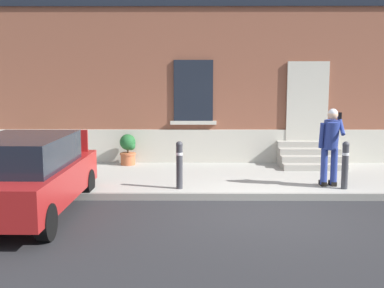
{
  "coord_description": "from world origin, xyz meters",
  "views": [
    {
      "loc": [
        -1.28,
        -8.81,
        2.54
      ],
      "look_at": [
        -1.35,
        1.6,
        1.1
      ],
      "focal_mm": 44.45,
      "sensor_mm": 36.0,
      "label": 1
    }
  ],
  "objects_px": {
    "person_on_phone": "(331,142)",
    "bollard_far_left": "(179,163)",
    "planter_cream": "(39,149)",
    "hatchback_car_red": "(26,174)",
    "bollard_near_person": "(345,163)",
    "planter_terracotta": "(128,149)"
  },
  "relations": [
    {
      "from": "person_on_phone",
      "to": "bollard_far_left",
      "type": "bearing_deg",
      "value": -174.82
    },
    {
      "from": "person_on_phone",
      "to": "planter_cream",
      "type": "xyz_separation_m",
      "value": [
        -7.32,
        2.6,
        -0.54
      ]
    },
    {
      "from": "hatchback_car_red",
      "to": "bollard_near_person",
      "type": "relative_size",
      "value": 3.9
    },
    {
      "from": "person_on_phone",
      "to": "planter_cream",
      "type": "distance_m",
      "value": 7.79
    },
    {
      "from": "bollard_far_left",
      "to": "person_on_phone",
      "type": "bearing_deg",
      "value": 3.79
    },
    {
      "from": "hatchback_car_red",
      "to": "bollard_near_person",
      "type": "xyz_separation_m",
      "value": [
        6.38,
        1.58,
        -0.08
      ]
    },
    {
      "from": "bollard_near_person",
      "to": "planter_cream",
      "type": "bearing_deg",
      "value": 159.62
    },
    {
      "from": "hatchback_car_red",
      "to": "person_on_phone",
      "type": "height_order",
      "value": "person_on_phone"
    },
    {
      "from": "person_on_phone",
      "to": "planter_cream",
      "type": "relative_size",
      "value": 2.03
    },
    {
      "from": "planter_cream",
      "to": "bollard_far_left",
      "type": "bearing_deg",
      "value": -35.21
    },
    {
      "from": "hatchback_car_red",
      "to": "bollard_near_person",
      "type": "height_order",
      "value": "hatchback_car_red"
    },
    {
      "from": "hatchback_car_red",
      "to": "planter_cream",
      "type": "xyz_separation_m",
      "value": [
        -1.21,
        4.4,
        -0.18
      ]
    },
    {
      "from": "hatchback_car_red",
      "to": "bollard_near_person",
      "type": "bearing_deg",
      "value": 13.88
    },
    {
      "from": "planter_terracotta",
      "to": "hatchback_car_red",
      "type": "bearing_deg",
      "value": -105.85
    },
    {
      "from": "bollard_near_person",
      "to": "bollard_far_left",
      "type": "bearing_deg",
      "value": 180.0
    },
    {
      "from": "hatchback_car_red",
      "to": "planter_cream",
      "type": "distance_m",
      "value": 4.57
    },
    {
      "from": "hatchback_car_red",
      "to": "planter_terracotta",
      "type": "height_order",
      "value": "hatchback_car_red"
    },
    {
      "from": "hatchback_car_red",
      "to": "person_on_phone",
      "type": "bearing_deg",
      "value": 16.39
    },
    {
      "from": "hatchback_car_red",
      "to": "bollard_far_left",
      "type": "height_order",
      "value": "hatchback_car_red"
    },
    {
      "from": "person_on_phone",
      "to": "planter_terracotta",
      "type": "xyz_separation_m",
      "value": [
        -4.85,
        2.64,
        -0.54
      ]
    },
    {
      "from": "bollard_far_left",
      "to": "person_on_phone",
      "type": "xyz_separation_m",
      "value": [
        3.33,
        0.22,
        0.44
      ]
    },
    {
      "from": "planter_terracotta",
      "to": "bollard_near_person",
      "type": "bearing_deg",
      "value": -29.22
    }
  ]
}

